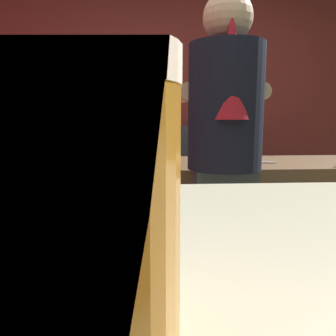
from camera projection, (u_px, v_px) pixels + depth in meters
wall_back at (180, 99)px, 3.41m from camera, size 5.20×0.10×2.70m
prep_counter at (257, 232)px, 2.09m from camera, size 2.10×0.60×0.90m
back_shelf at (192, 181)px, 3.26m from camera, size 0.95×0.36×1.08m
bartender at (224, 156)px, 1.54m from camera, size 0.43×0.52×1.71m
mixing_bowl at (149, 161)px, 1.86m from camera, size 0.19×0.19×0.05m
chefs_knife at (255, 162)px, 1.97m from camera, size 0.24×0.08×0.01m
pint_glass_near at (73, 215)px, 0.13m from camera, size 0.08×0.08×0.13m
bottle_hot_sauce at (235, 116)px, 3.18m from camera, size 0.07×0.07×0.25m
bottle_vinegar at (213, 118)px, 3.21m from camera, size 0.06×0.06×0.20m
bottle_olive_oil at (204, 118)px, 3.13m from camera, size 0.05×0.05×0.19m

